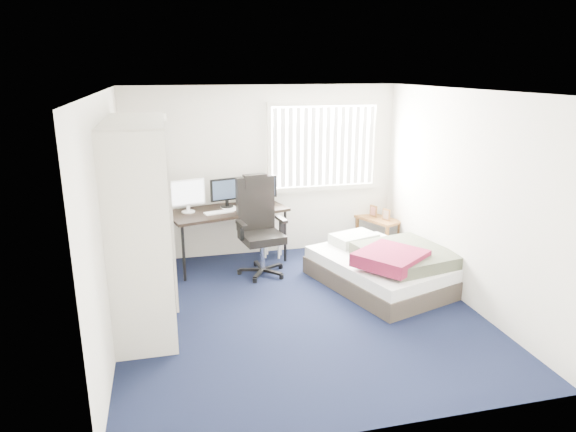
{
  "coord_description": "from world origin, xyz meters",
  "views": [
    {
      "loc": [
        -1.41,
        -5.24,
        2.73
      ],
      "look_at": [
        -0.04,
        0.4,
        1.05
      ],
      "focal_mm": 32.0,
      "sensor_mm": 36.0,
      "label": 1
    }
  ],
  "objects_px": {
    "desk": "(227,208)",
    "office_chair": "(260,236)",
    "nightstand": "(378,222)",
    "bed": "(386,266)"
  },
  "relations": [
    {
      "from": "office_chair",
      "to": "bed",
      "type": "relative_size",
      "value": 0.65
    },
    {
      "from": "office_chair",
      "to": "nightstand",
      "type": "height_order",
      "value": "office_chair"
    },
    {
      "from": "desk",
      "to": "nightstand",
      "type": "relative_size",
      "value": 2.25
    },
    {
      "from": "desk",
      "to": "office_chair",
      "type": "xyz_separation_m",
      "value": [
        0.39,
        -0.45,
        -0.31
      ]
    },
    {
      "from": "office_chair",
      "to": "nightstand",
      "type": "distance_m",
      "value": 2.05
    },
    {
      "from": "desk",
      "to": "bed",
      "type": "bearing_deg",
      "value": -34.25
    },
    {
      "from": "office_chair",
      "to": "bed",
      "type": "height_order",
      "value": "office_chair"
    },
    {
      "from": "nightstand",
      "to": "bed",
      "type": "distance_m",
      "value": 1.47
    },
    {
      "from": "nightstand",
      "to": "bed",
      "type": "xyz_separation_m",
      "value": [
        -0.48,
        -1.38,
        -0.16
      ]
    },
    {
      "from": "office_chair",
      "to": "nightstand",
      "type": "xyz_separation_m",
      "value": [
        1.97,
        0.54,
        -0.09
      ]
    }
  ]
}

